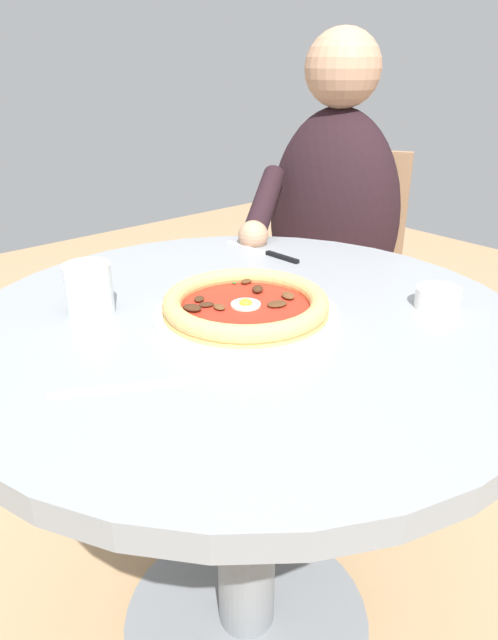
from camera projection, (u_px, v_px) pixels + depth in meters
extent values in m
cube|color=tan|center=(247.00, 624.00, 1.25)|extent=(6.00, 6.00, 0.02)
cylinder|color=gray|center=(246.00, 327.00, 0.94)|extent=(0.95, 0.95, 0.04)
cylinder|color=gray|center=(246.00, 494.00, 1.09)|extent=(0.12, 0.12, 0.68)
cylinder|color=gray|center=(247.00, 617.00, 1.24)|extent=(0.53, 0.53, 0.02)
cylinder|color=white|center=(246.00, 314.00, 0.93)|extent=(0.31, 0.31, 0.01)
cylinder|color=tan|center=(246.00, 310.00, 0.93)|extent=(0.27, 0.27, 0.01)
torus|color=tan|center=(246.00, 303.00, 0.92)|extent=(0.27, 0.27, 0.03)
cylinder|color=red|center=(246.00, 307.00, 0.93)|extent=(0.26, 0.26, 0.00)
cylinder|color=white|center=(247.00, 305.00, 0.93)|extent=(0.05, 0.05, 0.00)
ellipsoid|color=yellow|center=(246.00, 304.00, 0.93)|extent=(0.02, 0.02, 0.02)
ellipsoid|color=#4C2D19|center=(277.00, 304.00, 0.93)|extent=(0.03, 0.04, 0.01)
ellipsoid|color=#4C2D19|center=(246.00, 281.00, 1.02)|extent=(0.02, 0.02, 0.01)
ellipsoid|color=#3D2314|center=(206.00, 304.00, 0.92)|extent=(0.03, 0.03, 0.01)
ellipsoid|color=brown|center=(288.00, 296.00, 0.96)|extent=(0.03, 0.03, 0.01)
ellipsoid|color=#3D2314|center=(264.00, 327.00, 0.84)|extent=(0.04, 0.04, 0.01)
ellipsoid|color=#3D2314|center=(258.00, 289.00, 0.98)|extent=(0.03, 0.03, 0.01)
ellipsoid|color=#3D2314|center=(192.00, 308.00, 0.91)|extent=(0.04, 0.03, 0.01)
ellipsoid|color=#3D2314|center=(199.00, 299.00, 0.94)|extent=(0.03, 0.03, 0.01)
ellipsoid|color=brown|center=(219.00, 307.00, 0.91)|extent=(0.03, 0.02, 0.01)
ellipsoid|color=#2D6B28|center=(195.00, 326.00, 0.85)|extent=(0.01, 0.01, 0.00)
ellipsoid|color=#2D6B28|center=(242.00, 305.00, 0.92)|extent=(0.01, 0.01, 0.00)
ellipsoid|color=#2D6B28|center=(234.00, 283.00, 1.01)|extent=(0.01, 0.01, 0.00)
cylinder|color=silver|center=(89.00, 289.00, 0.93)|extent=(0.08, 0.08, 0.09)
cylinder|color=silver|center=(91.00, 305.00, 0.95)|extent=(0.07, 0.07, 0.03)
cube|color=silver|center=(247.00, 247.00, 1.28)|extent=(0.13, 0.02, 0.00)
cube|color=black|center=(282.00, 257.00, 1.21)|extent=(0.09, 0.01, 0.01)
cylinder|color=white|center=(438.00, 298.00, 0.97)|extent=(0.08, 0.08, 0.03)
cylinder|color=olive|center=(438.00, 293.00, 0.96)|extent=(0.06, 0.06, 0.01)
cube|color=#BCBCC1|center=(119.00, 387.00, 0.73)|extent=(0.10, 0.16, 0.00)
cube|color=#282833|center=(323.00, 380.00, 1.75)|extent=(0.43, 0.41, 0.45)
ellipsoid|color=black|center=(334.00, 218.00, 1.53)|extent=(0.41, 0.36, 0.57)
sphere|color=tan|center=(343.00, 68.00, 1.38)|extent=(0.19, 0.19, 0.19)
cylinder|color=black|center=(263.00, 206.00, 1.37)|extent=(0.19, 0.25, 0.16)
sphere|color=tan|center=(253.00, 236.00, 1.30)|extent=(0.07, 0.07, 0.07)
cube|color=#957050|center=(331.00, 308.00, 1.70)|extent=(0.53, 0.53, 0.02)
cube|color=#957050|center=(348.00, 220.00, 1.76)|extent=(0.32, 0.19, 0.43)
cylinder|color=#8E6B4C|center=(257.00, 391.00, 1.70)|extent=(0.02, 0.02, 0.44)
cylinder|color=#8E6B4C|center=(374.00, 414.00, 1.59)|extent=(0.02, 0.02, 0.44)
cylinder|color=#8E6B4C|center=(289.00, 342.00, 2.00)|extent=(0.02, 0.02, 0.44)
cylinder|color=#8E6B4C|center=(389.00, 358.00, 1.89)|extent=(0.02, 0.02, 0.44)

